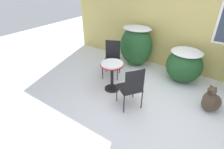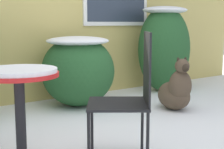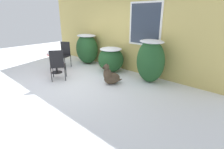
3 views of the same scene
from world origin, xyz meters
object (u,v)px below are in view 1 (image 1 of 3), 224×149
object	(u,v)px
patio_chair_near_table	(112,58)
patio_table	(112,70)
patio_chair_far_side	(131,87)
dog	(211,101)

from	to	relation	value
patio_chair_near_table	patio_table	bearing A→B (deg)	-79.19
patio_chair_near_table	patio_chair_far_side	xyz separation A→B (m)	(1.17, -0.97, 0.00)
patio_table	patio_chair_near_table	xyz separation A→B (m)	(-0.44, 0.63, -0.03)
patio_table	patio_chair_far_side	xyz separation A→B (m)	(0.74, -0.35, -0.03)
patio_table	patio_chair_far_side	distance (m)	0.82
dog	patio_table	bearing A→B (deg)	-147.55
patio_table	patio_chair_far_side	world-z (taller)	patio_chair_far_side
patio_table	patio_chair_near_table	bearing A→B (deg)	124.74
dog	patio_chair_far_side	bearing A→B (deg)	-130.09
patio_table	dog	bearing A→B (deg)	14.18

